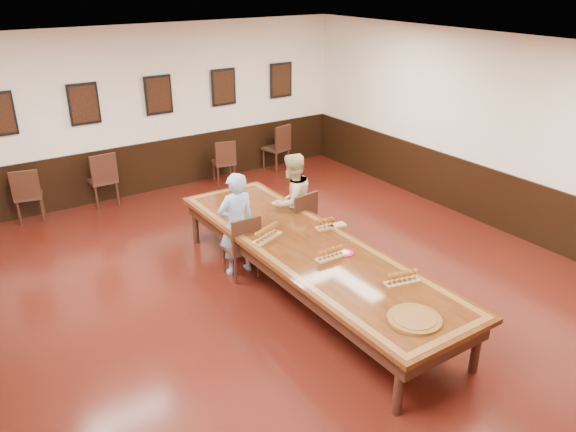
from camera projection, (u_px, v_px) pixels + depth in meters
floor at (308, 295)px, 7.71m from camera, size 8.00×10.00×0.02m
ceiling at (312, 54)px, 6.41m from camera, size 8.00×10.00×0.02m
wall_back at (158, 110)px, 10.87m from camera, size 8.00×0.02×3.20m
wall_right at (510, 137)px, 9.11m from camera, size 0.02×10.00×3.20m
chair_man at (240, 245)px, 8.03m from camera, size 0.47×0.51×0.97m
chair_woman at (297, 220)px, 8.78m from camera, size 0.54×0.57×0.99m
spare_chair_a at (28, 194)px, 9.84m from camera, size 0.56×0.59×0.98m
spare_chair_b at (102, 178)px, 10.49m from camera, size 0.49×0.53×1.03m
spare_chair_c at (224, 161)px, 11.62m from camera, size 0.52×0.55×0.92m
spare_chair_d at (276, 147)px, 12.38m from camera, size 0.59×0.62×1.01m
person_man at (236, 224)px, 7.99m from camera, size 0.57×0.39×1.54m
person_woman at (292, 202)px, 8.74m from camera, size 0.85×0.71×1.55m
pink_phone at (333, 228)px, 7.91m from camera, size 0.12×0.15×0.01m
wainscoting at (309, 263)px, 7.51m from camera, size 8.00×10.00×1.00m
conference_table at (309, 255)px, 7.46m from camera, size 1.40×5.00×0.76m
posters at (158, 95)px, 10.69m from camera, size 6.14×0.04×0.74m
flight_a at (267, 233)px, 7.55m from camera, size 0.53×0.33×0.19m
flight_b at (329, 223)px, 7.88m from camera, size 0.47×0.20×0.17m
flight_c at (331, 253)px, 7.06m from camera, size 0.42×0.14×0.15m
flight_d at (402, 278)px, 6.50m from camera, size 0.45×0.22×0.16m
red_plate_grp at (345, 253)px, 7.19m from camera, size 0.22×0.22×0.03m
carved_platter at (414, 319)px, 5.82m from camera, size 0.68×0.68×0.05m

